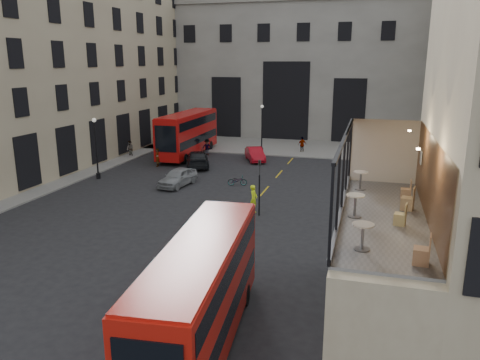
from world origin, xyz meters
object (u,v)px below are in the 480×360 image
(traffic_light_near, at_px, (259,180))
(pedestrian_a, at_px, (130,149))
(pedestrian_e, at_px, (157,157))
(cafe_table_mid, at_px, (355,202))
(bus_near, at_px, (201,290))
(cafe_chair_c, at_px, (408,203))
(cafe_chair_b, at_px, (400,218))
(bus_far, at_px, (188,132))
(cafe_table_near, at_px, (363,233))
(traffic_light_far, at_px, (166,135))
(cafe_chair_a, at_px, (422,255))
(street_lamp_b, at_px, (262,131))
(car_a, at_px, (178,177))
(pedestrian_c, at_px, (302,145))
(street_lamp_a, at_px, (96,152))
(car_b, at_px, (255,154))
(cyclist, at_px, (254,199))
(pedestrian_d, at_px, (354,147))
(pedestrian_b, at_px, (207,147))
(car_c, at_px, (197,159))
(cafe_chair_d, at_px, (406,193))
(bicycle, at_px, (237,181))
(cafe_table_far, at_px, (361,178))

(traffic_light_near, height_order, pedestrian_a, traffic_light_near)
(pedestrian_e, xyz_separation_m, cafe_table_mid, (19.61, -24.39, 4.25))
(bus_near, relative_size, cafe_chair_c, 11.20)
(cafe_chair_b, bearing_deg, pedestrian_e, 130.39)
(bus_far, distance_m, cafe_table_near, 38.49)
(bus_far, distance_m, pedestrian_a, 6.49)
(traffic_light_far, bearing_deg, cafe_chair_a, -55.07)
(street_lamp_b, height_order, cafe_chair_a, cafe_chair_a)
(car_a, distance_m, pedestrian_c, 18.94)
(bus_near, relative_size, pedestrian_e, 5.64)
(pedestrian_e, xyz_separation_m, cafe_chair_b, (21.15, -24.86, 3.93))
(street_lamp_a, xyz_separation_m, pedestrian_c, (15.47, 16.93, -1.50))
(car_a, bearing_deg, car_b, 80.04)
(street_lamp_a, bearing_deg, cafe_chair_c, -35.02)
(cyclist, distance_m, cafe_chair_c, 15.03)
(cafe_table_near, bearing_deg, cafe_chair_b, 65.21)
(bus_far, height_order, cafe_chair_b, cafe_chair_b)
(bus_far, bearing_deg, pedestrian_a, -157.56)
(cyclist, xyz_separation_m, cafe_chair_c, (8.87, -11.49, 3.89))
(pedestrian_a, height_order, cafe_table_mid, cafe_table_mid)
(pedestrian_c, xyz_separation_m, pedestrian_d, (5.69, -0.18, 0.09))
(traffic_light_far, relative_size, street_lamp_a, 0.71)
(bus_near, xyz_separation_m, pedestrian_b, (-11.82, 33.50, -1.35))
(car_c, bearing_deg, bus_near, 88.38)
(car_a, height_order, cafe_chair_a, cafe_chair_a)
(cyclist, bearing_deg, car_b, 20.52)
(car_c, distance_m, pedestrian_b, 5.74)
(cafe_chair_a, bearing_deg, pedestrian_d, 94.84)
(cafe_chair_b, height_order, cafe_chair_d, cafe_chair_d)
(traffic_light_far, xyz_separation_m, cafe_chair_a, (22.45, -32.14, 2.44))
(bus_far, distance_m, cafe_table_mid, 35.69)
(bus_near, xyz_separation_m, cafe_chair_b, (6.54, 2.05, 2.59))
(car_b, distance_m, bicycle, 10.07)
(cafe_chair_a, bearing_deg, cafe_chair_c, 90.74)
(traffic_light_near, relative_size, cafe_table_near, 4.68)
(street_lamp_b, height_order, cyclist, street_lamp_b)
(street_lamp_a, xyz_separation_m, cafe_table_near, (22.84, -21.53, 2.74))
(street_lamp_a, relative_size, street_lamp_b, 1.00)
(car_a, relative_size, pedestrian_a, 2.46)
(car_b, xyz_separation_m, cafe_table_far, (11.13, -25.69, 4.43))
(cyclist, relative_size, pedestrian_c, 1.09)
(car_c, distance_m, cafe_chair_b, 31.36)
(car_a, height_order, cafe_table_near, cafe_table_near)
(pedestrian_c, xyz_separation_m, pedestrian_e, (-12.58, -11.01, 0.01))
(car_c, bearing_deg, cafe_table_mid, 99.13)
(traffic_light_far, relative_size, cafe_chair_d, 4.84)
(pedestrian_d, bearing_deg, bus_far, 53.02)
(cafe_table_mid, distance_m, cafe_chair_b, 1.64)
(bicycle, height_order, pedestrian_d, pedestrian_d)
(street_lamp_a, relative_size, car_a, 1.23)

